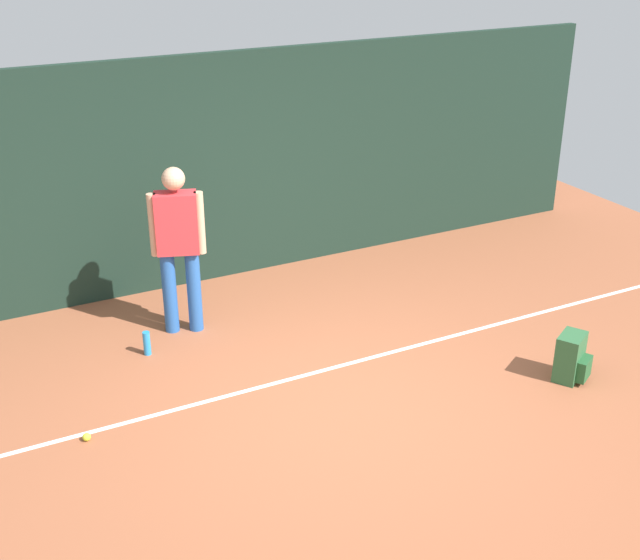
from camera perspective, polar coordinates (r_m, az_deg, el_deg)
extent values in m
plane|color=#9E5638|center=(7.24, 1.47, -8.40)|extent=(12.00, 12.00, 0.00)
cube|color=#192D23|center=(9.21, -7.48, 7.48)|extent=(10.00, 0.10, 2.52)
cube|color=white|center=(7.64, -0.50, -6.42)|extent=(9.00, 0.05, 0.00)
cylinder|color=#2659A5|center=(8.32, -10.30, -0.84)|extent=(0.14, 0.14, 0.85)
cylinder|color=#2659A5|center=(8.31, -8.65, -0.74)|extent=(0.14, 0.14, 0.85)
cube|color=red|center=(8.03, -9.83, 3.89)|extent=(0.45, 0.34, 0.60)
sphere|color=#D8A884|center=(7.89, -10.06, 6.88)|extent=(0.22, 0.22, 0.22)
cylinder|color=#D8A884|center=(8.05, -11.39, 3.73)|extent=(0.09, 0.09, 0.62)
cylinder|color=#D8A884|center=(8.03, -8.26, 3.91)|extent=(0.09, 0.09, 0.62)
cube|color=#2D6038|center=(7.79, 16.80, -5.08)|extent=(0.36, 0.32, 0.44)
cube|color=#23562D|center=(7.80, 17.71, -5.84)|extent=(0.23, 0.18, 0.20)
sphere|color=#CCE033|center=(7.01, -15.76, -10.36)|extent=(0.07, 0.07, 0.07)
cylinder|color=#268CD8|center=(8.06, -11.82, -4.28)|extent=(0.07, 0.07, 0.24)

